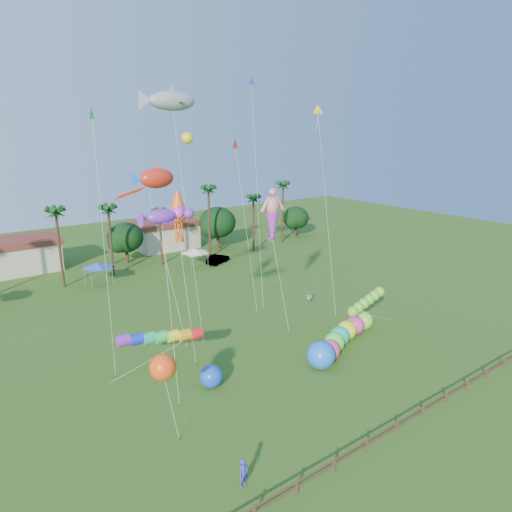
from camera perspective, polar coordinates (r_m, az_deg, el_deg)
ground at (r=37.74m, az=9.49°, el=-16.65°), size 160.00×160.00×0.00m
tree_line at (r=72.80m, az=-13.84°, el=2.59°), size 69.46×8.91×11.00m
buildings_row at (r=76.72m, az=-20.07°, el=0.99°), size 35.00×7.00×4.00m
tent_row at (r=63.04m, az=-18.99°, el=-1.22°), size 31.00×4.00×0.60m
fence at (r=34.28m, az=17.18°, el=-19.61°), size 36.12×0.12×1.00m
car_b at (r=70.72m, az=-4.79°, el=-0.36°), size 4.58×3.12×1.43m
spectator_a at (r=29.02m, az=-1.57°, el=-25.49°), size 0.73×0.54×1.82m
spectator_b at (r=54.47m, az=6.69°, el=-5.23°), size 0.89×0.96×1.57m
caterpillar_inflatable at (r=44.23m, az=10.41°, el=-10.12°), size 11.74×5.68×2.44m
blue_ball at (r=37.84m, az=-5.64°, el=-14.75°), size 1.88×1.88×1.88m
rainbow_tube at (r=39.58m, az=-9.77°, el=-10.23°), size 9.30×2.74×3.41m
green_worm at (r=45.99m, az=12.01°, el=-6.82°), size 9.86×2.40×3.41m
orange_ball_kite at (r=31.30m, az=-11.56°, el=-13.47°), size 1.96×2.26×5.84m
merman_kite at (r=46.06m, az=2.06°, el=4.63°), size 2.25×4.07×13.93m
fish_kite at (r=45.20m, az=-12.29°, el=9.47°), size 5.40×7.44×16.57m
shark_kite at (r=46.19m, az=-10.44°, el=18.51°), size 6.74×8.36×23.73m
squid_kite at (r=40.84m, az=-9.68°, el=5.09°), size 2.02×4.84×14.95m
lobster_kite at (r=34.74m, az=-11.73°, el=4.85°), size 4.67×5.45×14.54m
delta_kite_red at (r=51.06m, az=-2.59°, el=13.47°), size 1.36×4.76×19.07m
delta_kite_yellow at (r=50.81m, az=7.77°, el=17.15°), size 1.26×5.11×22.56m
delta_kite_green at (r=39.66m, az=-19.76°, el=15.72°), size 1.67×4.11×21.71m
delta_kite_blue at (r=52.89m, az=-0.52°, el=20.12°), size 1.95×4.28×25.53m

